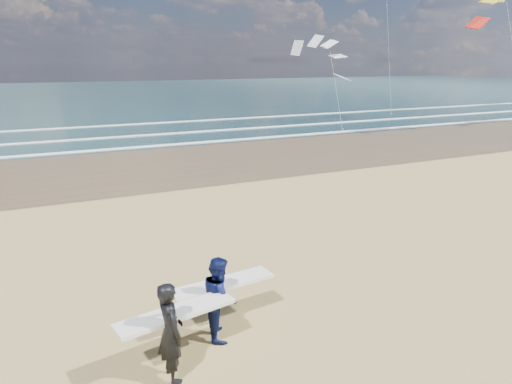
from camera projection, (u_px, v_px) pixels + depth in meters
name	position (u px, v px, depth m)	size (l,w,h in m)	color
wet_sand_strip	(397.00, 141.00, 31.92)	(220.00, 12.00, 0.01)	brown
ocean	(183.00, 93.00, 79.02)	(220.00, 100.00, 0.02)	#183336
foam_breakers	(320.00, 123.00, 40.71)	(220.00, 11.70, 0.05)	white
surfer_near	(171.00, 329.00, 7.90)	(2.26, 1.16, 1.85)	black
surfer_far	(220.00, 296.00, 9.15)	(2.24, 1.21, 1.72)	#0B133F
kite_1	(333.00, 71.00, 38.30)	(6.24, 4.79, 7.96)	slate
kite_5	(388.00, 29.00, 47.42)	(4.94, 4.64, 16.43)	slate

